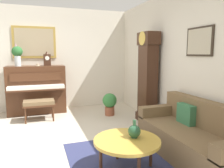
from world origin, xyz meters
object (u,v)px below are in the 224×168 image
flower_vase (17,54)px  potted_plant (110,103)px  piano_bench (39,104)px  mantel_clock (47,59)px  green_jug (134,131)px  coffee_table (127,142)px  couch (193,137)px  grandfather_clock (148,80)px  teacup (38,65)px  piano (37,89)px

flower_vase → potted_plant: (0.86, 2.15, -1.23)m
piano_bench → mantel_clock: bearing=161.4°
green_jug → coffee_table: bearing=-76.6°
green_jug → piano_bench: bearing=-156.1°
couch → green_jug: (0.02, -0.99, 0.22)m
piano_bench → grandfather_clock: 2.56m
couch → teacup: teacup is taller
coffee_table → couch: bearing=92.3°
coffee_table → piano_bench: bearing=-158.5°
potted_plant → flower_vase: bearing=-111.8°
grandfather_clock → potted_plant: (-0.75, -0.65, -0.64)m
grandfather_clock → potted_plant: size_ratio=3.62×
piano_bench → coffee_table: (2.69, 1.06, 0.00)m
teacup → mantel_clock: bearing=101.3°
piano_bench → coffee_table: 2.89m
piano → couch: bearing=32.9°
piano → teacup: bearing=44.3°
grandfather_clock → couch: bearing=-5.7°
grandfather_clock → flower_vase: 3.28m
piano → teacup: 0.64m
piano → green_jug: size_ratio=6.00×
piano → mantel_clock: mantel_clock is taller
piano_bench → flower_vase: size_ratio=1.21×
teacup → potted_plant: size_ratio=0.21×
piano → potted_plant: (0.86, 1.73, -0.30)m
couch → flower_vase: bearing=-142.4°
potted_plant → mantel_clock: bearing=-120.9°
flower_vase → green_jug: 3.93m
mantel_clock → flower_vase: (-0.00, -0.71, 0.14)m
coffee_table → potted_plant: bearing=166.4°
coffee_table → potted_plant: 2.66m
piano_bench → teacup: bearing=178.9°
couch → grandfather_clock: bearing=174.3°
piano_bench → green_jug: (2.66, 1.18, 0.12)m
piano → couch: piano is taller
couch → mantel_clock: bearing=-150.7°
piano → potted_plant: size_ratio=2.57×
couch → flower_vase: flower_vase is taller
teacup → green_jug: bearing=19.1°
coffee_table → teacup: (-3.40, -1.05, 0.85)m
coffee_table → mantel_clock: (-3.45, -0.81, 1.00)m
flower_vase → potted_plant: bearing=68.2°
flower_vase → teacup: bearing=84.1°
green_jug → potted_plant: bearing=168.7°
grandfather_clock → green_jug: grandfather_clock is taller
piano_bench → teacup: (-0.71, 0.01, 0.85)m
mantel_clock → potted_plant: bearing=59.1°
piano_bench → flower_vase: (-0.76, -0.46, 1.14)m
flower_vase → potted_plant: 2.62m
mantel_clock → potted_plant: 1.99m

